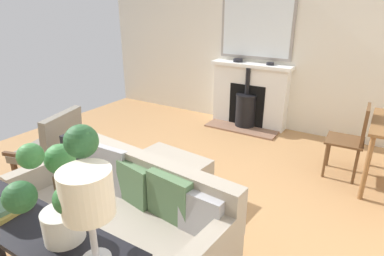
% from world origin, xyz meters
% --- Properties ---
extents(ground_plane, '(5.21, 6.12, 0.01)m').
position_xyz_m(ground_plane, '(0.00, 0.00, -0.00)').
color(ground_plane, '#A87A4C').
extents(wall_left, '(0.12, 6.12, 2.88)m').
position_xyz_m(wall_left, '(-2.60, 0.00, 1.44)').
color(wall_left, beige).
rests_on(wall_left, ground).
extents(fireplace, '(0.59, 1.30, 1.03)m').
position_xyz_m(fireplace, '(-2.39, -0.20, 0.46)').
color(fireplace, brown).
rests_on(fireplace, ground).
extents(mirror_over_mantel, '(0.04, 1.17, 0.98)m').
position_xyz_m(mirror_over_mantel, '(-2.51, -0.20, 1.58)').
color(mirror_over_mantel, gray).
extents(mantel_bowl_near, '(0.15, 0.15, 0.05)m').
position_xyz_m(mantel_bowl_near, '(-2.42, -0.43, 1.06)').
color(mantel_bowl_near, black).
rests_on(mantel_bowl_near, fireplace).
extents(mantel_bowl_far, '(0.12, 0.12, 0.04)m').
position_xyz_m(mantel_bowl_far, '(-2.42, 0.10, 1.05)').
color(mantel_bowl_far, black).
rests_on(mantel_bowl_far, fireplace).
extents(sofa, '(0.99, 1.88, 0.80)m').
position_xyz_m(sofa, '(0.88, 0.07, 0.35)').
color(sofa, '#B2B2B7').
rests_on(sofa, ground).
extents(ottoman, '(0.65, 0.84, 0.39)m').
position_xyz_m(ottoman, '(-0.03, -0.13, 0.24)').
color(ottoman, '#B2B2B7').
rests_on(ottoman, ground).
extents(armchair_accent, '(0.80, 0.73, 0.83)m').
position_xyz_m(armchair_accent, '(0.42, -1.38, 0.45)').
color(armchair_accent, '#4C3321').
rests_on(armchair_accent, ground).
extents(console_table, '(0.34, 1.55, 0.79)m').
position_xyz_m(console_table, '(1.61, 0.07, 0.69)').
color(console_table, black).
rests_on(console_table, ground).
extents(table_lamp_far_end, '(0.23, 0.23, 0.48)m').
position_xyz_m(table_lamp_far_end, '(1.61, 0.65, 1.15)').
color(table_lamp_far_end, '#B2B2B7').
rests_on(table_lamp_far_end, console_table).
extents(potted_plant, '(0.42, 0.43, 0.61)m').
position_xyz_m(potted_plant, '(1.58, 0.42, 1.11)').
color(potted_plant, silver).
rests_on(potted_plant, console_table).
extents(book_stack, '(0.23, 0.21, 0.05)m').
position_xyz_m(book_stack, '(1.60, -0.09, 0.82)').
color(book_stack, olive).
rests_on(book_stack, console_table).
extents(dining_chair_near_fireplace, '(0.41, 0.41, 0.88)m').
position_xyz_m(dining_chair_near_fireplace, '(-1.42, 1.46, 0.52)').
color(dining_chair_near_fireplace, brown).
rests_on(dining_chair_near_fireplace, ground).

